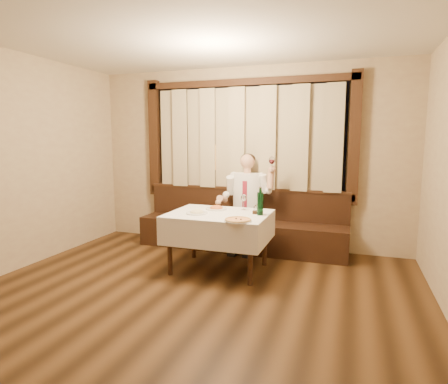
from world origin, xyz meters
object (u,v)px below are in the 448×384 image
(banquette, at_px, (241,229))
(pizza, at_px, (238,220))
(green_bottle, at_px, (260,203))
(pasta_cream, at_px, (197,211))
(pasta_red, at_px, (216,206))
(cruet_caddy, at_px, (258,210))
(dining_table, at_px, (219,221))
(seated_man, at_px, (246,196))

(banquette, height_order, pizza, banquette)
(pizza, distance_m, green_bottle, 0.47)
(pasta_cream, bearing_deg, banquette, 77.95)
(pasta_red, height_order, green_bottle, green_bottle)
(pasta_cream, distance_m, cruet_caddy, 0.77)
(banquette, xyz_separation_m, dining_table, (0.00, -1.02, 0.34))
(banquette, bearing_deg, pasta_cream, -102.05)
(pasta_red, relative_size, seated_man, 0.19)
(pasta_red, xyz_separation_m, cruet_caddy, (0.60, -0.12, 0.01))
(pizza, distance_m, seated_man, 1.34)
(green_bottle, height_order, cruet_caddy, green_bottle)
(pizza, bearing_deg, green_bottle, 69.17)
(pasta_cream, xyz_separation_m, cruet_caddy, (0.73, 0.23, 0.01))
(pasta_cream, relative_size, green_bottle, 0.78)
(pasta_cream, relative_size, cruet_caddy, 2.03)
(banquette, height_order, green_bottle, green_bottle)
(dining_table, xyz_separation_m, pasta_cream, (-0.25, -0.14, 0.14))
(dining_table, bearing_deg, pasta_cream, -151.07)
(dining_table, bearing_deg, green_bottle, 4.12)
(pasta_red, xyz_separation_m, seated_man, (0.22, 0.72, 0.05))
(pasta_cream, height_order, green_bottle, green_bottle)
(green_bottle, xyz_separation_m, seated_man, (-0.43, 0.89, -0.06))
(banquette, distance_m, pasta_cream, 1.28)
(pasta_cream, xyz_separation_m, green_bottle, (0.78, 0.18, 0.11))
(pasta_red, bearing_deg, green_bottle, -15.49)
(banquette, height_order, dining_table, banquette)
(banquette, bearing_deg, dining_table, -90.00)
(pizza, xyz_separation_m, green_bottle, (0.16, 0.42, 0.14))
(pizza, distance_m, cruet_caddy, 0.49)
(banquette, distance_m, seated_man, 0.56)
(dining_table, bearing_deg, pizza, -45.69)
(dining_table, bearing_deg, seated_man, 83.81)
(dining_table, distance_m, pasta_red, 0.29)
(banquette, distance_m, pizza, 1.52)
(seated_man, bearing_deg, dining_table, -96.19)
(dining_table, xyz_separation_m, pizza, (0.37, -0.38, 0.12))
(pizza, distance_m, pasta_red, 0.77)
(pasta_cream, height_order, cruet_caddy, cruet_caddy)
(seated_man, bearing_deg, pizza, -78.39)
(pasta_red, bearing_deg, dining_table, -62.08)
(banquette, xyz_separation_m, pizza, (0.37, -1.40, 0.46))
(pizza, xyz_separation_m, cruet_caddy, (0.11, 0.48, 0.03))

